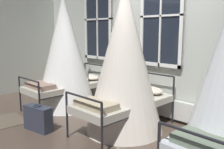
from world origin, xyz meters
TOP-DOWN VIEW (x-y plane):
  - ground at (0.00, 0.00)m, footprint 19.33×19.33m
  - back_wall_with_windows at (0.00, 1.05)m, footprint 8.19×0.10m
  - window_bank at (-0.00, 0.93)m, footprint 4.77×0.10m
  - cot_first at (-1.89, -0.04)m, footprint 1.37×1.87m
  - cot_second at (-0.00, -0.07)m, footprint 1.37×1.86m
  - rug_first at (-1.89, -1.39)m, footprint 0.82×0.59m
  - suitcase_dark at (-1.02, -1.20)m, footprint 0.59×0.31m

SIDE VIEW (x-z plane):
  - ground at x=0.00m, z-range 0.00..0.00m
  - rug_first at x=-1.89m, z-range 0.00..0.01m
  - suitcase_dark at x=-1.02m, z-range -0.01..0.46m
  - window_bank at x=0.00m, z-range -0.24..2.38m
  - cot_second at x=0.00m, z-range -0.04..2.50m
  - cot_first at x=-1.89m, z-range -0.04..2.51m
  - back_wall_with_windows at x=0.00m, z-range 0.00..3.04m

